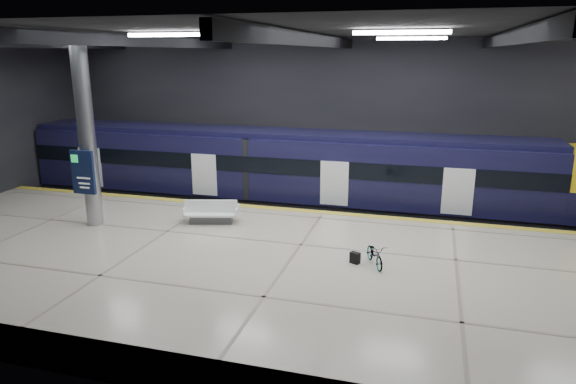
% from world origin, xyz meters
% --- Properties ---
extents(ground, '(30.00, 30.00, 0.00)m').
position_xyz_m(ground, '(0.00, 0.00, 0.00)').
color(ground, black).
rests_on(ground, ground).
extents(room_shell, '(30.10, 16.10, 8.05)m').
position_xyz_m(room_shell, '(-0.00, 0.00, 5.72)').
color(room_shell, black).
rests_on(room_shell, ground).
extents(platform, '(30.00, 11.00, 1.10)m').
position_xyz_m(platform, '(0.00, -2.50, 0.55)').
color(platform, beige).
rests_on(platform, ground).
extents(safety_strip, '(30.00, 0.40, 0.01)m').
position_xyz_m(safety_strip, '(0.00, 2.75, 1.11)').
color(safety_strip, gold).
rests_on(safety_strip, platform).
extents(rails, '(30.00, 1.52, 0.16)m').
position_xyz_m(rails, '(0.00, 5.50, 0.08)').
color(rails, gray).
rests_on(rails, ground).
extents(train, '(29.40, 2.84, 3.79)m').
position_xyz_m(train, '(-1.04, 5.50, 2.06)').
color(train, black).
rests_on(train, ground).
extents(bench, '(2.18, 1.33, 0.90)m').
position_xyz_m(bench, '(-3.84, 0.32, 1.42)').
color(bench, '#595B60').
rests_on(bench, platform).
extents(bicycle, '(1.00, 1.43, 0.71)m').
position_xyz_m(bicycle, '(2.59, -2.10, 1.46)').
color(bicycle, '#99999E').
rests_on(bicycle, platform).
extents(pannier_bag, '(0.35, 0.29, 0.35)m').
position_xyz_m(pannier_bag, '(1.99, -2.10, 1.28)').
color(pannier_bag, black).
rests_on(pannier_bag, platform).
extents(info_column, '(0.90, 0.78, 6.90)m').
position_xyz_m(info_column, '(-8.00, -1.03, 4.46)').
color(info_column, '#9EA0A5').
rests_on(info_column, platform).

